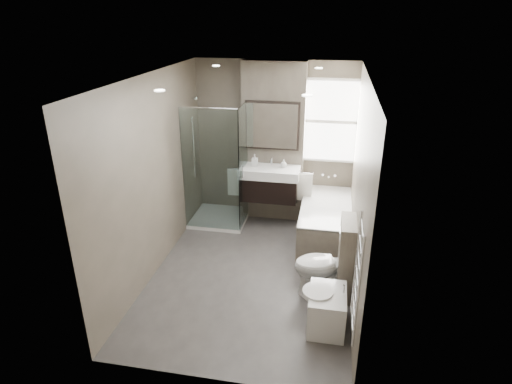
% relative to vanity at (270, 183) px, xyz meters
% --- Properties ---
extents(room, '(2.70, 3.90, 2.70)m').
position_rel_vanity_xyz_m(room, '(0.00, -1.43, 0.56)').
color(room, '#484442').
rests_on(room, ground).
extents(vanity_pier, '(1.00, 0.25, 2.60)m').
position_rel_vanity_xyz_m(vanity_pier, '(0.00, 0.35, 0.56)').
color(vanity_pier, '#60584C').
rests_on(vanity_pier, ground).
extents(vanity, '(0.95, 0.47, 0.66)m').
position_rel_vanity_xyz_m(vanity, '(0.00, 0.00, 0.00)').
color(vanity, black).
rests_on(vanity, vanity_pier).
extents(mirror_cabinet, '(0.86, 0.08, 0.76)m').
position_rel_vanity_xyz_m(mirror_cabinet, '(0.00, 0.19, 0.89)').
color(mirror_cabinet, black).
rests_on(mirror_cabinet, vanity_pier).
extents(towel_left, '(0.24, 0.06, 0.44)m').
position_rel_vanity_xyz_m(towel_left, '(-0.56, -0.02, -0.02)').
color(towel_left, silver).
rests_on(towel_left, vanity_pier).
extents(towel_right, '(0.24, 0.06, 0.44)m').
position_rel_vanity_xyz_m(towel_right, '(0.56, -0.02, -0.02)').
color(towel_right, silver).
rests_on(towel_right, vanity_pier).
extents(shower_enclosure, '(0.90, 0.90, 2.00)m').
position_rel_vanity_xyz_m(shower_enclosure, '(-0.75, -0.08, -0.25)').
color(shower_enclosure, white).
rests_on(shower_enclosure, ground).
extents(bathtub, '(0.75, 1.60, 0.57)m').
position_rel_vanity_xyz_m(bathtub, '(0.92, -0.33, -0.43)').
color(bathtub, '#60584C').
rests_on(bathtub, ground).
extents(window, '(0.98, 0.06, 1.33)m').
position_rel_vanity_xyz_m(window, '(0.90, 0.45, 0.93)').
color(window, white).
rests_on(window, room).
extents(toilet, '(0.85, 0.63, 0.78)m').
position_rel_vanity_xyz_m(toilet, '(0.97, -1.71, -0.35)').
color(toilet, white).
rests_on(toilet, ground).
extents(cistern_box, '(0.19, 0.55, 1.00)m').
position_rel_vanity_xyz_m(cistern_box, '(1.21, -1.68, -0.24)').
color(cistern_box, '#60584C').
rests_on(cistern_box, ground).
extents(bidet, '(0.48, 0.56, 0.58)m').
position_rel_vanity_xyz_m(bidet, '(1.01, -2.36, -0.50)').
color(bidet, white).
rests_on(bidet, ground).
extents(towel_radiator, '(0.03, 0.49, 1.10)m').
position_rel_vanity_xyz_m(towel_radiator, '(1.25, -3.03, 0.38)').
color(towel_radiator, silver).
rests_on(towel_radiator, room).
extents(soap_bottle_a, '(0.09, 0.09, 0.19)m').
position_rel_vanity_xyz_m(soap_bottle_a, '(-0.25, 0.04, 0.36)').
color(soap_bottle_a, white).
rests_on(soap_bottle_a, vanity).
extents(soap_bottle_b, '(0.10, 0.10, 0.13)m').
position_rel_vanity_xyz_m(soap_bottle_b, '(0.21, 0.06, 0.32)').
color(soap_bottle_b, white).
rests_on(soap_bottle_b, vanity).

